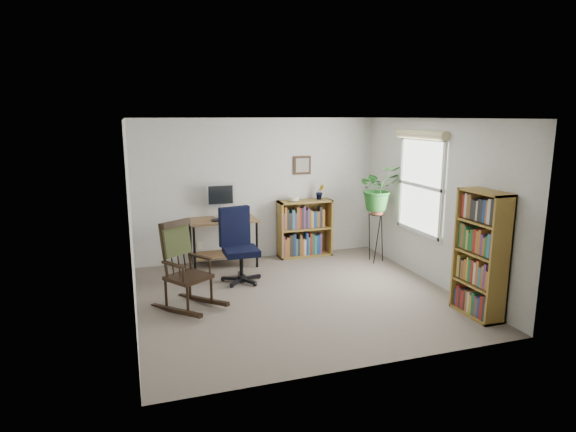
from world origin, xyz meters
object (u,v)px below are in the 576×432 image
object	(u,v)px
tall_bookshelf	(481,254)
desk	(223,242)
rocking_chair	(188,265)
office_chair	(241,245)
low_bookshelf	(305,228)

from	to	relation	value
tall_bookshelf	desk	bearing A→B (deg)	131.32
desk	rocking_chair	size ratio (longest dim) A/B	0.95
rocking_chair	tall_bookshelf	bearing A→B (deg)	-55.67
office_chair	tall_bookshelf	size ratio (longest dim) A/B	0.72
low_bookshelf	tall_bookshelf	xyz separation A→B (m)	(1.15, -3.09, 0.28)
office_chair	low_bookshelf	xyz separation A→B (m)	(1.37, 1.00, -0.07)
desk	tall_bookshelf	bearing A→B (deg)	-48.68
rocking_chair	low_bookshelf	size ratio (longest dim) A/B	1.16
tall_bookshelf	office_chair	bearing A→B (deg)	140.18
low_bookshelf	tall_bookshelf	distance (m)	3.31
low_bookshelf	tall_bookshelf	size ratio (longest dim) A/B	0.64
office_chair	rocking_chair	size ratio (longest dim) A/B	0.98
desk	rocking_chair	xyz separation A→B (m)	(-0.75, -1.65, 0.18)
desk	office_chair	world-z (taller)	office_chair
desk	low_bookshelf	xyz separation A→B (m)	(1.47, 0.12, 0.10)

